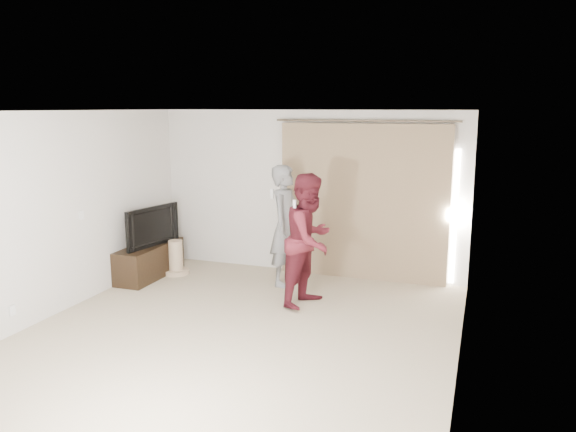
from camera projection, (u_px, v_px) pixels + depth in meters
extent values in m
plane|color=tan|center=(238.00, 334.00, 6.65)|extent=(5.50, 5.50, 0.00)
cube|color=silver|center=(308.00, 193.00, 8.94)|extent=(5.00, 0.04, 2.60)
cube|color=silver|center=(59.00, 213.00, 7.21)|extent=(0.04, 5.50, 2.60)
cube|color=white|center=(81.00, 215.00, 7.60)|extent=(0.02, 0.08, 0.12)
cube|color=white|center=(12.00, 310.00, 6.57)|extent=(0.02, 0.08, 0.12)
cube|color=white|center=(234.00, 111.00, 6.15)|extent=(5.00, 5.50, 0.01)
cube|color=#957F5B|center=(363.00, 203.00, 8.60)|extent=(2.60, 0.10, 2.40)
cylinder|color=brown|center=(365.00, 121.00, 8.37)|extent=(2.80, 0.03, 0.03)
cube|color=white|center=(454.00, 217.00, 8.22)|extent=(0.08, 0.04, 2.00)
cube|color=black|center=(150.00, 261.00, 8.84)|extent=(0.46, 1.33, 0.51)
imported|color=black|center=(148.00, 226.00, 8.73)|extent=(0.35, 1.09, 0.62)
cylinder|color=tan|center=(176.00, 272.00, 9.04)|extent=(0.41, 0.41, 0.07)
cylinder|color=tan|center=(176.00, 255.00, 8.99)|extent=(0.23, 0.23, 0.48)
imported|color=slate|center=(286.00, 225.00, 8.36)|extent=(0.47, 0.69, 1.81)
cube|color=white|center=(272.00, 194.00, 8.23)|extent=(0.04, 0.04, 0.14)
cube|color=white|center=(277.00, 200.00, 8.46)|extent=(0.05, 0.05, 0.09)
imported|color=#561721|center=(310.00, 240.00, 7.50)|extent=(0.87, 1.01, 1.79)
cube|color=white|center=(295.00, 205.00, 7.37)|extent=(0.04, 0.04, 0.14)
cube|color=white|center=(300.00, 211.00, 7.60)|extent=(0.05, 0.05, 0.09)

